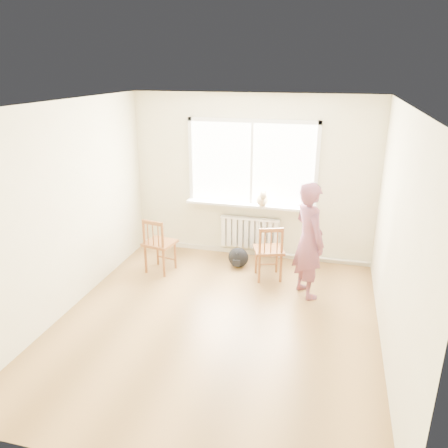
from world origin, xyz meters
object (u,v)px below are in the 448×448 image
Objects in this scene: backpack at (238,257)px; person at (309,240)px; chair_left at (158,245)px; cat at (263,199)px; chair_right at (269,252)px.

person is at bearing -29.15° from backpack.
chair_left is at bearing 52.08° from person.
cat is at bearing 5.40° from person.
cat reaches higher than backpack.
backpack is (-1.13, 0.63, -0.66)m from person.
chair_right is at bearing 26.29° from person.
backpack is at bearing -47.49° from chair_right.
person is 5.00× the size of backpack.
person reaches higher than chair_left.
person is 3.80× the size of cat.
chair_left is 1.30m from backpack.
chair_left is at bearing -163.52° from cat.
chair_left is 2.34m from person.
chair_right is 0.68m from backpack.
chair_left is 2.06× the size of cat.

